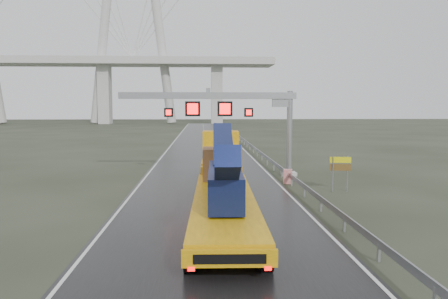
{
  "coord_description": "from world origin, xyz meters",
  "views": [
    {
      "loc": [
        -0.57,
        -18.69,
        5.81
      ],
      "look_at": [
        0.83,
        8.34,
        3.2
      ],
      "focal_mm": 35.0,
      "sensor_mm": 36.0,
      "label": 1
    }
  ],
  "objects": [
    {
      "name": "ground",
      "position": [
        0.0,
        0.0,
        0.0
      ],
      "size": [
        400.0,
        400.0,
        0.0
      ],
      "primitive_type": "plane",
      "color": "#282D20",
      "rests_on": "ground"
    },
    {
      "name": "striped_barrier",
      "position": [
        6.0,
        14.0,
        0.56
      ],
      "size": [
        0.71,
        0.46,
        1.12
      ],
      "primitive_type": "cube",
      "rotation": [
        0.0,
        0.0,
        -0.17
      ],
      "color": "red",
      "rests_on": "ground"
    },
    {
      "name": "guardrail",
      "position": [
        6.1,
        30.0,
        0.7
      ],
      "size": [
        0.2,
        140.0,
        1.4
      ],
      "primitive_type": null,
      "color": "gray",
      "rests_on": "ground"
    },
    {
      "name": "road",
      "position": [
        0.0,
        40.0,
        0.01
      ],
      "size": [
        11.0,
        200.0,
        0.02
      ],
      "primitive_type": "cube",
      "color": "black",
      "rests_on": "ground"
    },
    {
      "name": "sign_gantry",
      "position": [
        2.1,
        17.99,
        5.61
      ],
      "size": [
        14.9,
        1.2,
        7.42
      ],
      "color": "silver",
      "rests_on": "ground"
    },
    {
      "name": "heavy_haul_truck",
      "position": [
        0.67,
        7.12,
        1.88
      ],
      "size": [
        3.61,
        20.77,
        4.86
      ],
      "rotation": [
        0.0,
        0.0,
        -0.03
      ],
      "color": "#F3B10D",
      "rests_on": "ground"
    },
    {
      "name": "exit_sign_pair",
      "position": [
        9.0,
        10.73,
        1.73
      ],
      "size": [
        1.43,
        0.27,
        2.47
      ],
      "rotation": [
        0.0,
        0.0,
        -0.15
      ],
      "color": "gray",
      "rests_on": "ground"
    }
  ]
}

